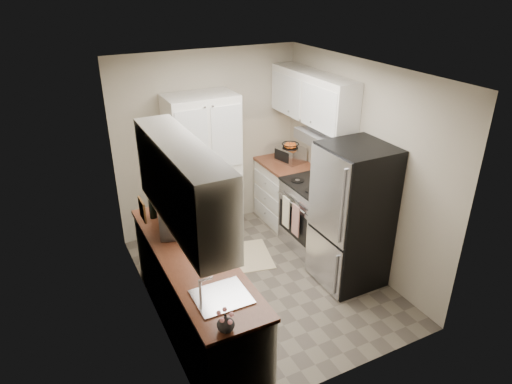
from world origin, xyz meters
The scene contains 16 objects.
ground centered at (0.00, 0.00, 0.00)m, with size 3.20×3.20×0.00m, color #665B4C.
room_shell centered at (-0.02, -0.01, 1.63)m, with size 2.64×3.24×2.52m.
pantry_cabinet centered at (-0.20, 1.32, 1.00)m, with size 0.90×0.55×2.00m, color silver.
base_cabinet_left centered at (-0.99, -0.43, 0.44)m, with size 0.60×2.30×0.88m, color silver.
countertop_left centered at (-0.99, -0.43, 0.90)m, with size 0.63×2.33×0.04m, color brown.
base_cabinet_right centered at (0.99, 1.19, 0.44)m, with size 0.60×0.80×0.88m, color silver.
countertop_right centered at (0.99, 1.19, 0.90)m, with size 0.63×0.83×0.04m, color brown.
electric_range centered at (0.97, 0.39, 0.48)m, with size 0.71×0.78×1.13m.
refrigerator centered at (0.94, -0.41, 0.85)m, with size 0.70×0.72×1.70m, color #B7B7BC.
microwave centered at (-0.91, 0.10, 1.08)m, with size 0.59×0.40×0.33m, color #B4B5B9.
wine_bottle centered at (-1.12, 0.46, 1.08)m, with size 0.08×0.08×0.33m, color black.
flower_vase centered at (-1.11, -1.52, 0.99)m, with size 0.14×0.14×0.14m, color silver.
cutting_board centered at (-0.81, 0.49, 1.06)m, with size 0.02×0.22×0.28m, color #459140.
toaster_oven centered at (1.08, 1.21, 1.03)m, with size 0.29×0.37×0.21m, color #A6A5AA.
fruit_basket centered at (1.06, 1.19, 1.18)m, with size 0.24×0.24×0.10m, color orange, non-canonical shape.
kitchen_mat centered at (0.13, 0.52, 0.01)m, with size 0.45×0.71×0.01m, color beige.
Camera 1 is at (-2.10, -3.99, 3.37)m, focal length 32.00 mm.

